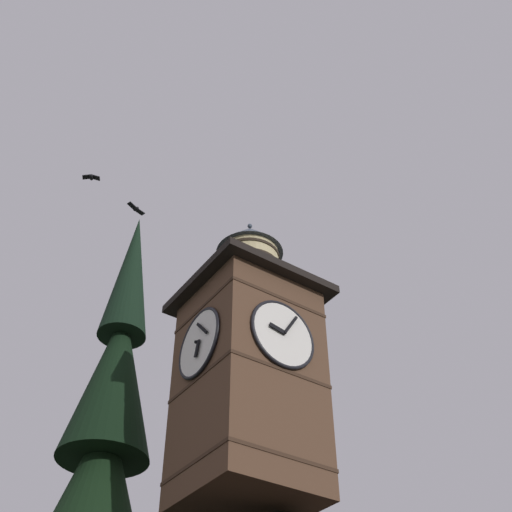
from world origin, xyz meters
TOP-DOWN VIEW (x-y plane):
  - clock_tower at (0.68, -2.62)m, footprint 3.88×3.88m
  - flying_bird_high at (3.61, -5.52)m, footprint 0.76×0.40m
  - flying_bird_low at (5.62, -4.77)m, footprint 0.59×0.43m

SIDE VIEW (x-z plane):
  - clock_tower at x=0.68m, z-range 7.30..16.79m
  - flying_bird_low at x=5.62m, z-range 18.64..18.78m
  - flying_bird_high at x=3.61m, z-range 18.91..19.04m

